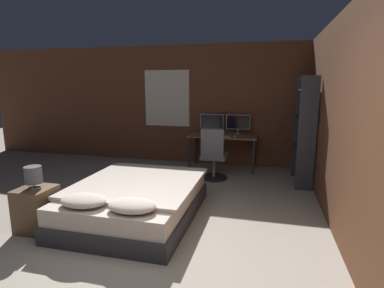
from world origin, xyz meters
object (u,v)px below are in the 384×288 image
object	(u,v)px
monitor_left	(212,122)
computer_mouse	(234,137)
bedside_lamp	(33,175)
nightstand	(37,209)
keyboard	(221,136)
desk	(223,139)
monitor_right	(238,123)
office_chair	(213,159)
bookshelf	(305,128)
bed	(136,200)

from	to	relation	value
monitor_left	computer_mouse	xyz separation A→B (m)	(0.57, -0.47, -0.23)
bedside_lamp	nightstand	bearing A→B (deg)	26.57
keyboard	desk	bearing A→B (deg)	90.00
desk	monitor_right	distance (m)	0.50
keyboard	computer_mouse	bearing A→B (deg)	0.00
computer_mouse	office_chair	xyz separation A→B (m)	(-0.33, -0.59, -0.35)
monitor_left	computer_mouse	bearing A→B (deg)	-40.01
office_chair	monitor_right	bearing A→B (deg)	71.50
monitor_right	computer_mouse	world-z (taller)	monitor_right
monitor_left	monitor_right	xyz separation A→B (m)	(0.59, 0.00, 0.00)
monitor_right	keyboard	size ratio (longest dim) A/B	1.45
desk	monitor_right	xyz separation A→B (m)	(0.29, 0.24, 0.33)
keyboard	computer_mouse	xyz separation A→B (m)	(0.27, 0.00, 0.01)
bookshelf	bed	bearing A→B (deg)	-139.27
bookshelf	computer_mouse	bearing A→B (deg)	159.13
bookshelf	bedside_lamp	bearing A→B (deg)	-141.91
nightstand	keyboard	world-z (taller)	keyboard
bed	nightstand	size ratio (longest dim) A/B	3.66
desk	monitor_left	xyz separation A→B (m)	(-0.29, 0.24, 0.33)
computer_mouse	office_chair	world-z (taller)	office_chair
bedside_lamp	bookshelf	bearing A→B (deg)	38.09
nightstand	monitor_right	distance (m)	4.28
office_chair	bookshelf	world-z (taller)	bookshelf
nightstand	monitor_left	xyz separation A→B (m)	(1.54, 3.64, 0.71)
nightstand	bedside_lamp	world-z (taller)	bedside_lamp
monitor_right	bookshelf	bearing A→B (deg)	-37.27
monitor_left	monitor_right	size ratio (longest dim) A/B	1.00
desk	bookshelf	bearing A→B (deg)	-24.97
desk	monitor_right	bearing A→B (deg)	39.02
monitor_left	bookshelf	world-z (taller)	bookshelf
monitor_right	nightstand	bearing A→B (deg)	-120.37
bedside_lamp	computer_mouse	size ratio (longest dim) A/B	3.93
computer_mouse	bookshelf	xyz separation A→B (m)	(1.30, -0.50, 0.28)
nightstand	monitor_left	distance (m)	4.02
keyboard	office_chair	bearing A→B (deg)	-95.86
nightstand	monitor_left	bearing A→B (deg)	67.03
desk	office_chair	world-z (taller)	office_chair
bed	bookshelf	bearing A→B (deg)	40.73
nightstand	monitor_right	size ratio (longest dim) A/B	1.05
office_chair	desk	bearing A→B (deg)	85.81
bedside_lamp	monitor_right	size ratio (longest dim) A/B	0.52
bed	desk	xyz separation A→B (m)	(0.79, 2.77, 0.41)
computer_mouse	bookshelf	bearing A→B (deg)	-20.87
nightstand	desk	xyz separation A→B (m)	(1.84, 3.40, 0.38)
bed	bookshelf	size ratio (longest dim) A/B	1.03
desk	computer_mouse	distance (m)	0.37
monitor_right	computer_mouse	bearing A→B (deg)	-92.94
nightstand	keyboard	distance (m)	3.69
computer_mouse	bookshelf	world-z (taller)	bookshelf
office_chair	bookshelf	xyz separation A→B (m)	(1.63, 0.09, 0.64)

